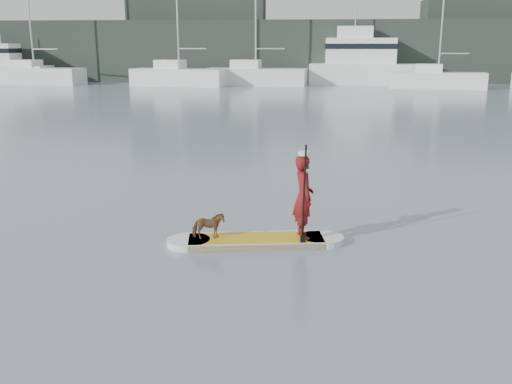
# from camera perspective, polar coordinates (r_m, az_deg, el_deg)

# --- Properties ---
(ground) EXTENTS (140.00, 140.00, 0.00)m
(ground) POSITION_cam_1_polar(r_m,az_deg,el_deg) (7.86, -4.49, -12.76)
(ground) COLOR slate
(ground) RESTS_ON ground
(paddleboard) EXTENTS (3.27, 1.16, 0.12)m
(paddleboard) POSITION_cam_1_polar(r_m,az_deg,el_deg) (10.65, 0.00, -4.90)
(paddleboard) COLOR gold
(paddleboard) RESTS_ON ground
(paddler) EXTENTS (0.51, 0.64, 1.55)m
(paddler) POSITION_cam_1_polar(r_m,az_deg,el_deg) (10.49, 4.77, -0.48)
(paddler) COLOR maroon
(paddler) RESTS_ON paddleboard
(white_cap) EXTENTS (0.22, 0.22, 0.07)m
(white_cap) POSITION_cam_1_polar(r_m,az_deg,el_deg) (10.31, 4.86, 3.87)
(white_cap) COLOR silver
(white_cap) RESTS_ON paddler
(dog) EXTENTS (0.64, 0.42, 0.49)m
(dog) POSITION_cam_1_polar(r_m,az_deg,el_deg) (10.54, -4.79, -3.41)
(dog) COLOR brown
(dog) RESTS_ON paddleboard
(paddle) EXTENTS (0.10, 0.30, 2.00)m
(paddle) POSITION_cam_1_polar(r_m,az_deg,el_deg) (10.21, 4.79, -1.48)
(paddle) COLOR black
(paddle) RESTS_ON ground
(sailboat_b) EXTENTS (9.57, 3.95, 13.80)m
(sailboat_b) POSITION_cam_1_polar(r_m,az_deg,el_deg) (59.17, -21.31, 10.95)
(sailboat_b) COLOR white
(sailboat_b) RESTS_ON ground
(sailboat_c) EXTENTS (8.97, 4.38, 12.34)m
(sailboat_c) POSITION_cam_1_polar(r_m,az_deg,el_deg) (53.22, -7.75, 11.45)
(sailboat_c) COLOR white
(sailboat_c) RESTS_ON ground
(sailboat_d) EXTENTS (9.47, 3.74, 13.61)m
(sailboat_d) POSITION_cam_1_polar(r_m,az_deg,el_deg) (53.49, -0.11, 11.65)
(sailboat_d) COLOR white
(sailboat_d) RESTS_ON ground
(sailboat_e) EXTENTS (8.16, 4.05, 11.32)m
(sailboat_e) POSITION_cam_1_polar(r_m,az_deg,el_deg) (51.87, 17.64, 10.72)
(sailboat_e) COLOR white
(sailboat_e) RESTS_ON ground
(motor_yacht_a) EXTENTS (11.89, 4.33, 7.01)m
(motor_yacht_a) POSITION_cam_1_polar(r_m,az_deg,el_deg) (55.77, 11.03, 12.54)
(motor_yacht_a) COLOR white
(motor_yacht_a) RESTS_ON ground
(shore_mass) EXTENTS (90.00, 6.00, 6.00)m
(shore_mass) POSITION_cam_1_polar(r_m,az_deg,el_deg) (59.91, 3.73, 13.86)
(shore_mass) COLOR black
(shore_mass) RESTS_ON ground
(shore_building_west) EXTENTS (14.00, 4.00, 9.00)m
(shore_building_west) POSITION_cam_1_polar(r_m,az_deg,el_deg) (61.92, -5.86, 15.23)
(shore_building_west) COLOR black
(shore_building_west) RESTS_ON ground
(shore_building_east) EXTENTS (10.00, 4.00, 8.00)m
(shore_building_east) POSITION_cam_1_polar(r_m,az_deg,el_deg) (63.18, 20.83, 13.92)
(shore_building_east) COLOR black
(shore_building_east) RESTS_ON ground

